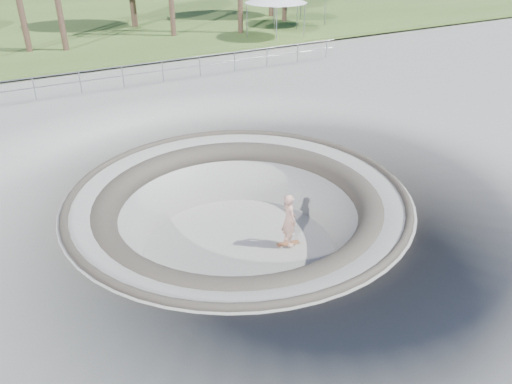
# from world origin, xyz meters

# --- Properties ---
(ground) EXTENTS (180.00, 180.00, 0.00)m
(ground) POSITION_xyz_m (0.00, 0.00, 0.00)
(ground) COLOR gray
(ground) RESTS_ON ground
(skate_bowl) EXTENTS (14.00, 14.00, 4.10)m
(skate_bowl) POSITION_xyz_m (0.00, 0.00, -1.83)
(skate_bowl) COLOR gray
(skate_bowl) RESTS_ON ground
(grass_strip) EXTENTS (180.00, 36.00, 0.12)m
(grass_strip) POSITION_xyz_m (0.00, 34.00, 0.22)
(grass_strip) COLOR #406026
(grass_strip) RESTS_ON ground
(distant_hills) EXTENTS (103.20, 45.00, 28.60)m
(distant_hills) POSITION_xyz_m (3.78, 57.17, -7.02)
(distant_hills) COLOR brown
(distant_hills) RESTS_ON ground
(safety_railing) EXTENTS (25.00, 0.06, 1.03)m
(safety_railing) POSITION_xyz_m (0.00, 12.00, 0.69)
(safety_railing) COLOR gray
(safety_railing) RESTS_ON ground
(skateboard) EXTENTS (0.77, 0.37, 0.08)m
(skateboard) POSITION_xyz_m (1.41, -0.69, -1.84)
(skateboard) COLOR brown
(skateboard) RESTS_ON ground
(skater) EXTENTS (0.46, 0.66, 1.75)m
(skater) POSITION_xyz_m (1.41, -0.69, -0.95)
(skater) COLOR tan
(skater) RESTS_ON skateboard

